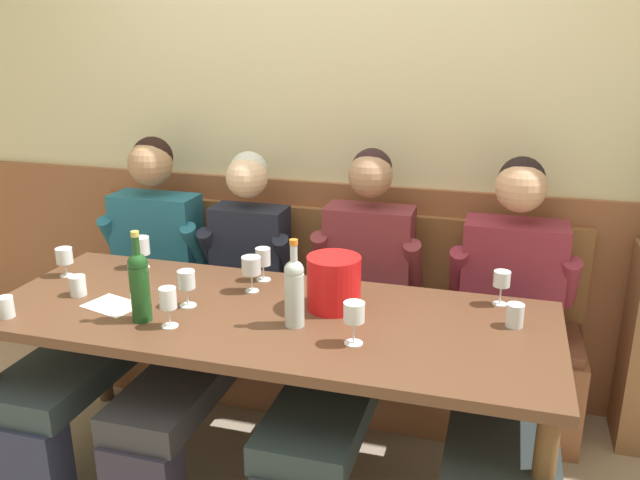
{
  "coord_description": "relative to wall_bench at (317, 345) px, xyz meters",
  "views": [
    {
      "loc": [
        0.83,
        -1.99,
        1.79
      ],
      "look_at": [
        0.12,
        0.45,
        0.96
      ],
      "focal_mm": 36.59,
      "sensor_mm": 36.0,
      "label": 1
    }
  ],
  "objects": [
    {
      "name": "room_wall_back",
      "position": [
        0.0,
        0.26,
        1.12
      ],
      "size": [
        6.8,
        0.08,
        2.8
      ],
      "primitive_type": "cube",
      "color": "beige",
      "rests_on": "ground"
    },
    {
      "name": "wood_wainscot_panel",
      "position": [
        0.0,
        0.21,
        0.25
      ],
      "size": [
        6.8,
        0.03,
        1.07
      ],
      "primitive_type": "cube",
      "color": "brown",
      "rests_on": "ground"
    },
    {
      "name": "wall_bench",
      "position": [
        0.0,
        0.0,
        0.0
      ],
      "size": [
        2.48,
        0.42,
        0.94
      ],
      "color": "brown",
      "rests_on": "ground"
    },
    {
      "name": "dining_table",
      "position": [
        0.0,
        -0.68,
        0.39
      ],
      "size": [
        2.18,
        0.84,
        0.76
      ],
      "color": "#523321",
      "rests_on": "ground"
    },
    {
      "name": "person_right_seat",
      "position": [
        -0.84,
        -0.37,
        0.34
      ],
      "size": [
        0.54,
        1.27,
        1.29
      ],
      "color": "#252942",
      "rests_on": "ground"
    },
    {
      "name": "person_center_left_seat",
      "position": [
        -0.34,
        -0.39,
        0.32
      ],
      "size": [
        0.47,
        1.26,
        1.24
      ],
      "color": "#2A2637",
      "rests_on": "ground"
    },
    {
      "name": "person_left_seat",
      "position": [
        0.25,
        -0.37,
        0.33
      ],
      "size": [
        0.5,
        1.26,
        1.28
      ],
      "color": "#30343C",
      "rests_on": "ground"
    },
    {
      "name": "person_center_right_seat",
      "position": [
        0.9,
        -0.36,
        0.34
      ],
      "size": [
        0.54,
        1.26,
        1.28
      ],
      "color": "#312D3B",
      "rests_on": "ground"
    },
    {
      "name": "ice_bucket",
      "position": [
        0.23,
        -0.56,
        0.58
      ],
      "size": [
        0.21,
        0.21,
        0.21
      ],
      "primitive_type": "cylinder",
      "color": "red",
      "rests_on": "dining_table"
    },
    {
      "name": "wine_bottle_amber_mid",
      "position": [
        0.14,
        -0.76,
        0.61
      ],
      "size": [
        0.07,
        0.07,
        0.33
      ],
      "color": "#B2BFBF",
      "rests_on": "dining_table"
    },
    {
      "name": "wine_bottle_clear_water",
      "position": [
        -0.42,
        -0.87,
        0.62
      ],
      "size": [
        0.07,
        0.07,
        0.35
      ],
      "color": "#18431A",
      "rests_on": "dining_table"
    },
    {
      "name": "wine_glass_mid_right",
      "position": [
        -0.98,
        -0.56,
        0.57
      ],
      "size": [
        0.07,
        0.07,
        0.13
      ],
      "color": "silver",
      "rests_on": "dining_table"
    },
    {
      "name": "wine_glass_center_front",
      "position": [
        -0.71,
        -0.38,
        0.58
      ],
      "size": [
        0.08,
        0.08,
        0.14
      ],
      "color": "silver",
      "rests_on": "dining_table"
    },
    {
      "name": "wine_glass_mid_left",
      "position": [
        -0.32,
        -0.71,
        0.58
      ],
      "size": [
        0.07,
        0.07,
        0.15
      ],
      "color": "silver",
      "rests_on": "dining_table"
    },
    {
      "name": "wine_glass_left_end",
      "position": [
        0.85,
        -0.35,
        0.57
      ],
      "size": [
        0.07,
        0.07,
        0.14
      ],
      "color": "silver",
      "rests_on": "dining_table"
    },
    {
      "name": "wine_glass_by_bottle",
      "position": [
        -0.3,
        -0.89,
        0.58
      ],
      "size": [
        0.06,
        0.06,
        0.15
      ],
      "color": "silver",
      "rests_on": "dining_table"
    },
    {
      "name": "wine_glass_center_rear",
      "position": [
        -0.13,
        -0.5,
        0.58
      ],
      "size": [
        0.08,
        0.08,
        0.15
      ],
      "color": "silver",
      "rests_on": "dining_table"
    },
    {
      "name": "wine_glass_near_bucket",
      "position": [
        -0.13,
        -0.37,
        0.58
      ],
      "size": [
        0.06,
        0.06,
        0.14
      ],
      "color": "silver",
      "rests_on": "dining_table"
    },
    {
      "name": "wine_glass_right_end",
      "position": [
        0.38,
        -0.84,
        0.59
      ],
      "size": [
        0.07,
        0.07,
        0.15
      ],
      "color": "silver",
      "rests_on": "dining_table"
    },
    {
      "name": "water_tumbler_center",
      "position": [
        -0.8,
        -0.73,
        0.52
      ],
      "size": [
        0.07,
        0.07,
        0.08
      ],
      "primitive_type": "cylinder",
      "color": "silver",
      "rests_on": "dining_table"
    },
    {
      "name": "water_tumbler_left",
      "position": [
        0.91,
        -0.54,
        0.52
      ],
      "size": [
        0.06,
        0.06,
        0.09
      ],
      "primitive_type": "cylinder",
      "color": "silver",
      "rests_on": "dining_table"
    },
    {
      "name": "water_tumbler_right",
      "position": [
        -0.93,
        -0.99,
        0.51
      ],
      "size": [
        0.06,
        0.06,
        0.08
      ],
      "primitive_type": "cylinder",
      "color": "silver",
      "rests_on": "dining_table"
    },
    {
      "name": "tasting_sheet_left_guest",
      "position": [
        -0.6,
        -0.79,
        0.48
      ],
      "size": [
        0.24,
        0.2,
        0.0
      ],
      "primitive_type": "cube",
      "rotation": [
        0.0,
        0.0,
        -0.27
      ],
      "color": "white",
      "rests_on": "dining_table"
    }
  ]
}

